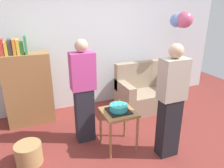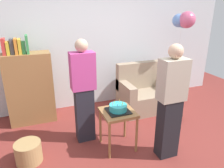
# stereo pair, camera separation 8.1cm
# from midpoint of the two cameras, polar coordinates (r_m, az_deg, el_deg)

# --- Properties ---
(ground_plane) EXTENTS (8.00, 8.00, 0.00)m
(ground_plane) POSITION_cam_midpoint_polar(r_m,az_deg,el_deg) (3.31, 7.74, -18.65)
(ground_plane) COLOR maroon
(wall_back) EXTENTS (6.00, 0.10, 2.70)m
(wall_back) POSITION_cam_midpoint_polar(r_m,az_deg,el_deg) (4.53, -3.93, 11.11)
(wall_back) COLOR silver
(wall_back) RESTS_ON ground_plane
(couch) EXTENTS (1.10, 0.70, 0.96)m
(couch) POSITION_cam_midpoint_polar(r_m,az_deg,el_deg) (4.53, 9.36, -2.44)
(couch) COLOR gray
(couch) RESTS_ON ground_plane
(bookshelf) EXTENTS (0.80, 0.36, 1.60)m
(bookshelf) POSITION_cam_midpoint_polar(r_m,az_deg,el_deg) (4.11, -20.56, -0.72)
(bookshelf) COLOR olive
(bookshelf) RESTS_ON ground_plane
(side_table) EXTENTS (0.48, 0.48, 0.61)m
(side_table) POSITION_cam_midpoint_polar(r_m,az_deg,el_deg) (3.20, 2.35, -8.78)
(side_table) COLOR olive
(side_table) RESTS_ON ground_plane
(birthday_cake) EXTENTS (0.32, 0.32, 0.16)m
(birthday_cake) POSITION_cam_midpoint_polar(r_m,az_deg,el_deg) (3.13, 2.38, -6.47)
(birthday_cake) COLOR black
(birthday_cake) RESTS_ON side_table
(person_blowing_candles) EXTENTS (0.36, 0.22, 1.63)m
(person_blowing_candles) POSITION_cam_midpoint_polar(r_m,az_deg,el_deg) (3.28, -6.90, -2.03)
(person_blowing_candles) COLOR #23232D
(person_blowing_candles) RESTS_ON ground_plane
(person_holding_cake) EXTENTS (0.36, 0.22, 1.63)m
(person_holding_cake) POSITION_cam_midpoint_polar(r_m,az_deg,el_deg) (3.00, 16.08, -4.87)
(person_holding_cake) COLOR black
(person_holding_cake) RESTS_ON ground_plane
(wicker_basket) EXTENTS (0.36, 0.36, 0.30)m
(wicker_basket) POSITION_cam_midpoint_polar(r_m,az_deg,el_deg) (3.31, -20.69, -16.69)
(wicker_basket) COLOR #A88451
(wicker_basket) RESTS_ON ground_plane
(handbag) EXTENTS (0.28, 0.14, 0.20)m
(handbag) POSITION_cam_midpoint_polar(r_m,az_deg,el_deg) (4.29, 17.34, -8.06)
(handbag) COLOR #473328
(handbag) RESTS_ON ground_plane
(balloon_bunch) EXTENTS (0.40, 0.42, 1.96)m
(balloon_bunch) POSITION_cam_midpoint_polar(r_m,az_deg,el_deg) (4.60, 19.19, 15.71)
(balloon_bunch) COLOR silver
(balloon_bunch) RESTS_ON ground_plane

